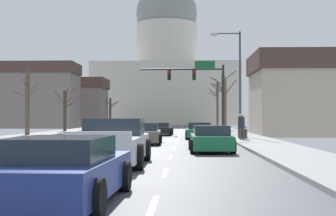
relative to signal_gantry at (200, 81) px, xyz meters
name	(u,v)px	position (x,y,z in m)	size (l,w,h in m)	color
ground	(126,140)	(-5.38, -12.70, -4.90)	(20.00, 180.00, 0.20)	#4B4B50
signal_gantry	(200,81)	(0.00, 0.00, 0.00)	(7.91, 0.41, 6.74)	#28282D
street_lamp_right	(236,74)	(2.52, -8.67, -0.08)	(2.32, 0.24, 7.95)	#333338
capitol_building	(167,70)	(-5.38, 57.74, 6.61)	(29.93, 18.12, 32.70)	beige
sedan_near_00	(161,129)	(-3.47, -3.35, -4.39)	(2.11, 4.37, 1.12)	black
sedan_near_01	(199,131)	(-0.32, -10.02, -4.37)	(2.04, 4.52, 1.20)	#1E7247
sedan_near_02	(144,134)	(-3.75, -16.95, -4.35)	(2.14, 4.54, 1.25)	#6B6056
sedan_near_03	(211,139)	(-0.15, -23.22, -4.36)	(2.03, 4.45, 1.21)	#1E7247
pickup_truck_near_04	(112,144)	(-3.76, -29.34, -4.22)	(2.37, 5.23, 1.54)	silver
sedan_near_05	(63,171)	(-3.57, -36.54, -4.34)	(2.17, 4.59, 1.23)	navy
sedan_oncoming_00	(106,126)	(-10.35, 9.49, -4.36)	(2.11, 4.33, 1.20)	#9EA3A8
sedan_oncoming_01	(117,125)	(-10.47, 18.89, -4.39)	(2.17, 4.41, 1.14)	#6B6056
flank_building_00	(39,95)	(-22.05, 22.15, -0.27)	(10.90, 6.45, 9.20)	slate
flank_building_01	(62,102)	(-21.25, 32.07, -0.97)	(14.34, 7.12, 7.80)	slate
flank_building_02	(318,94)	(9.89, -4.17, -1.40)	(11.10, 8.17, 6.94)	#B2A38E
bare_tree_00	(225,104)	(2.91, 6.61, -1.89)	(2.42, 1.85, 6.01)	brown
bare_tree_01	(110,111)	(-13.74, 33.99, -2.40)	(2.40, 0.76, 4.54)	brown
bare_tree_02	(217,103)	(3.00, 20.93, -1.41)	(1.64, 2.27, 6.22)	#4C3D2D
bare_tree_03	(27,102)	(-14.02, -7.06, -2.15)	(2.22, 1.06, 5.18)	brown
bare_tree_04	(223,100)	(3.17, 13.05, -1.30)	(3.19, 2.35, 7.04)	#423328
bare_tree_05	(65,109)	(-13.76, 4.06, -2.56)	(2.19, 2.03, 4.57)	#423328
pedestrian_00	(242,125)	(2.32, -14.20, -3.87)	(0.35, 0.34, 1.66)	#4C4238
pedestrian_01	(241,124)	(2.49, -11.85, -3.85)	(0.35, 0.34, 1.68)	black
bicycle_parked	(245,134)	(2.67, -13.02, -4.44)	(0.12, 1.77, 0.85)	black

